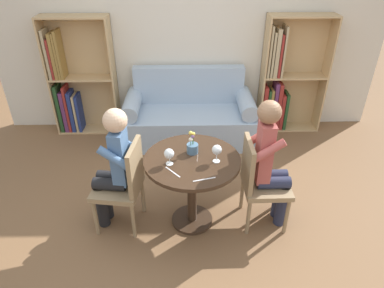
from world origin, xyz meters
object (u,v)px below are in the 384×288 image
at_px(chair_right, 259,180).
at_px(wine_glass_right, 217,150).
at_px(bookshelf_right, 283,82).
at_px(person_right, 271,163).
at_px(couch, 189,117).
at_px(chair_left, 124,182).
at_px(bookshelf_left, 74,82).
at_px(person_left, 113,167).
at_px(flower_vase, 192,146).
at_px(wine_glass_left, 169,154).

height_order(chair_right, wine_glass_right, wine_glass_right).
xyz_separation_m(bookshelf_right, person_right, (-0.59, -1.91, -0.01)).
height_order(couch, chair_right, couch).
bearing_deg(chair_left, couch, 167.61).
height_order(bookshelf_left, person_left, bookshelf_left).
relative_size(couch, chair_right, 1.90).
distance_m(chair_left, person_left, 0.19).
xyz_separation_m(chair_left, wine_glass_right, (0.83, -0.04, 0.36)).
xyz_separation_m(bookshelf_left, wine_glass_right, (1.76, -1.96, 0.14)).
bearing_deg(person_right, flower_vase, 81.86).
distance_m(bookshelf_left, person_right, 2.95).
distance_m(chair_left, chair_right, 1.24).
bearing_deg(flower_vase, wine_glass_right, -34.97).
distance_m(chair_left, wine_glass_right, 0.90).
height_order(bookshelf_right, wine_glass_left, bookshelf_right).
height_order(couch, wine_glass_left, couch).
relative_size(person_left, wine_glass_right, 7.57).
relative_size(bookshelf_right, wine_glass_left, 10.67).
height_order(bookshelf_left, person_right, bookshelf_left).
height_order(couch, person_left, person_left).
height_order(bookshelf_right, flower_vase, bookshelf_right).
distance_m(chair_right, person_right, 0.21).
bearing_deg(wine_glass_left, flower_vase, 40.73).
xyz_separation_m(bookshelf_right, chair_right, (-0.68, -1.91, -0.20)).
bearing_deg(chair_right, bookshelf_left, 47.85).
height_order(chair_right, flower_vase, flower_vase).
relative_size(chair_left, chair_right, 1.00).
bearing_deg(flower_vase, bookshelf_right, 54.60).
bearing_deg(flower_vase, chair_right, -8.64).
xyz_separation_m(couch, person_left, (-0.71, -1.63, 0.35)).
bearing_deg(person_left, chair_right, 97.73).
bearing_deg(bookshelf_right, chair_right, -109.53).
height_order(chair_left, chair_right, same).
relative_size(person_right, flower_vase, 5.72).
bearing_deg(bookshelf_left, couch, -9.86).
height_order(bookshelf_right, person_left, bookshelf_right).
distance_m(chair_right, wine_glass_right, 0.55).
bearing_deg(person_right, bookshelf_left, 49.00).
xyz_separation_m(chair_right, person_right, (0.09, 0.00, 0.19)).
height_order(person_right, wine_glass_left, person_right).
bearing_deg(chair_right, chair_left, 89.88).
distance_m(bookshelf_left, person_left, 2.08).
relative_size(bookshelf_left, bookshelf_right, 1.00).
height_order(wine_glass_left, flower_vase, flower_vase).
bearing_deg(wine_glass_right, bookshelf_left, 131.84).
distance_m(bookshelf_left, wine_glass_right, 2.64).
height_order(couch, chair_left, couch).
bearing_deg(couch, wine_glass_left, -96.50).
xyz_separation_m(couch, wine_glass_right, (0.21, -1.69, 0.54)).
relative_size(chair_left, person_right, 0.70).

